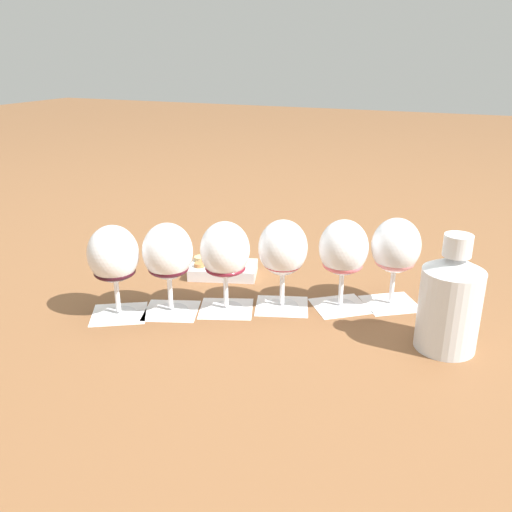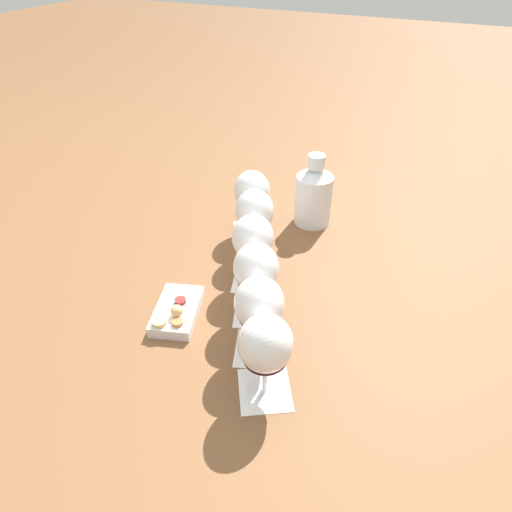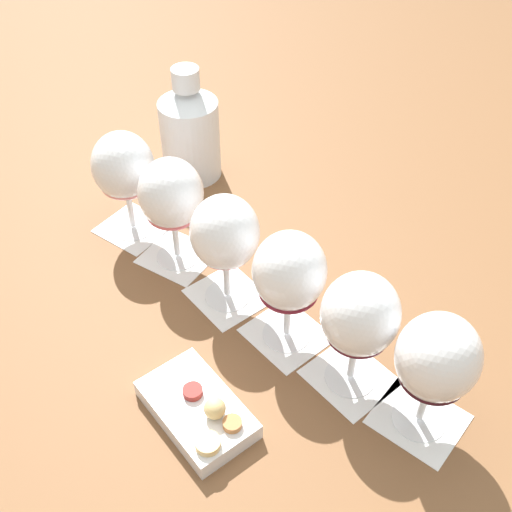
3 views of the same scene
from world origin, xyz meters
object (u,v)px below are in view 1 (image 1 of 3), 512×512
at_px(wine_glass_1, 343,251).
at_px(wine_glass_4, 168,255).
at_px(wine_glass_3, 225,253).
at_px(wine_glass_2, 283,252).
at_px(snack_dish, 222,269).
at_px(wine_glass_5, 113,258).
at_px(ceramic_vase, 450,301).
at_px(wine_glass_0, 396,249).

distance_m(wine_glass_1, wine_glass_4, 0.35).
bearing_deg(wine_glass_3, wine_glass_1, -153.85).
bearing_deg(wine_glass_2, wine_glass_3, 28.94).
xyz_separation_m(wine_glass_3, snack_dish, (0.09, -0.16, -0.11)).
bearing_deg(wine_glass_4, snack_dish, -93.15).
height_order(wine_glass_2, wine_glass_5, same).
height_order(wine_glass_5, ceramic_vase, ceramic_vase).
distance_m(wine_glass_2, wine_glass_4, 0.23).
bearing_deg(wine_glass_5, wine_glass_0, -151.99).
relative_size(wine_glass_5, ceramic_vase, 0.87).
xyz_separation_m(wine_glass_2, wine_glass_4, (0.20, 0.11, 0.00)).
bearing_deg(wine_glass_1, wine_glass_3, 26.15).
bearing_deg(wine_glass_4, wine_glass_0, -152.70).
bearing_deg(wine_glass_5, wine_glass_3, -150.50).
distance_m(wine_glass_2, snack_dish, 0.24).
bearing_deg(wine_glass_4, wine_glass_1, -153.26).
height_order(wine_glass_1, ceramic_vase, ceramic_vase).
bearing_deg(ceramic_vase, wine_glass_4, 7.53).
bearing_deg(wine_glass_0, wine_glass_1, 29.11).
bearing_deg(wine_glass_0, snack_dish, -0.02).
bearing_deg(wine_glass_1, wine_glass_0, -150.89).
bearing_deg(wine_glass_4, wine_glass_2, -151.54).
relative_size(wine_glass_1, wine_glass_5, 1.00).
xyz_separation_m(wine_glass_0, ceramic_vase, (-0.12, 0.14, -0.03)).
bearing_deg(ceramic_vase, wine_glass_2, -6.87).
bearing_deg(wine_glass_1, wine_glass_2, 23.50).
height_order(wine_glass_0, snack_dish, wine_glass_0).
relative_size(wine_glass_3, wine_glass_5, 1.00).
distance_m(wine_glass_0, snack_dish, 0.41).
height_order(wine_glass_0, wine_glass_4, same).
bearing_deg(wine_glass_3, wine_glass_2, -151.06).
bearing_deg(wine_glass_0, wine_glass_3, 27.08).
xyz_separation_m(wine_glass_2, wine_glass_3, (0.10, 0.06, 0.00)).
distance_m(wine_glass_1, wine_glass_2, 0.12).
bearing_deg(wine_glass_5, wine_glass_4, -148.87).
bearing_deg(wine_glass_0, ceramic_vase, 130.47).
relative_size(wine_glass_4, wine_glass_5, 1.00).
xyz_separation_m(wine_glass_4, wine_glass_5, (0.09, 0.05, 0.00)).
xyz_separation_m(wine_glass_4, ceramic_vase, (-0.52, -0.07, -0.03)).
bearing_deg(wine_glass_2, wine_glass_0, -153.86).
bearing_deg(wine_glass_2, ceramic_vase, 173.13).
relative_size(wine_glass_3, ceramic_vase, 0.87).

